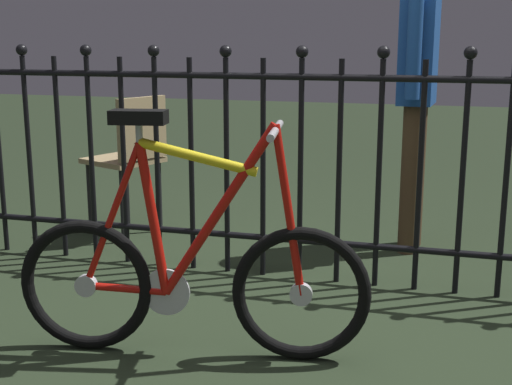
% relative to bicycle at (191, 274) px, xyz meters
% --- Properties ---
extents(ground_plane, '(20.00, 20.00, 0.00)m').
position_rel_bicycle_xyz_m(ground_plane, '(0.27, 0.15, -0.32)').
color(ground_plane, '#25311E').
extents(iron_fence, '(4.70, 0.07, 1.18)m').
position_rel_bicycle_xyz_m(iron_fence, '(0.19, 0.94, 0.28)').
color(iron_fence, black).
rests_on(iron_fence, ground).
extents(bicycle, '(1.31, 0.40, 0.92)m').
position_rel_bicycle_xyz_m(bicycle, '(0.00, 0.00, 0.00)').
color(bicycle, black).
rests_on(bicycle, ground).
extents(chair_tan, '(0.49, 0.49, 0.83)m').
position_rel_bicycle_xyz_m(chair_tan, '(-0.92, 1.41, 0.20)').
color(chair_tan, black).
rests_on(chair_tan, ground).
extents(person_visitor, '(0.22, 0.48, 1.62)m').
position_rel_bicycle_xyz_m(person_visitor, '(0.69, 1.60, 0.65)').
color(person_visitor, '#4C3823').
rests_on(person_visitor, ground).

